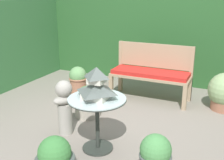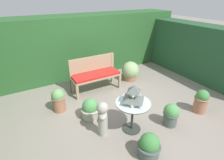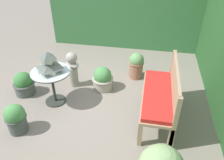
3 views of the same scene
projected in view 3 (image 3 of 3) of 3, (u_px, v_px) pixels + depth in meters
name	position (u px, v px, depth m)	size (l,w,h in m)	color
ground	(89.00, 115.00, 3.44)	(30.00, 30.00, 0.00)	gray
foliage_hedge_left	(125.00, 13.00, 5.32)	(0.70, 3.51, 1.52)	#38703D
garden_bench	(158.00, 96.00, 3.19)	(1.24, 0.45, 0.47)	tan
bench_backrest	(174.00, 86.00, 3.03)	(1.24, 0.06, 0.87)	tan
patio_table	(52.00, 78.00, 3.46)	(0.62, 0.62, 0.60)	#2D332D
pagoda_birdhouse	(49.00, 63.00, 3.31)	(0.35, 0.35, 0.34)	silver
garden_bust	(73.00, 68.00, 3.91)	(0.27, 0.32, 0.67)	#A39E93
potted_plant_bench_right	(103.00, 79.00, 3.93)	(0.39, 0.39, 0.43)	#ADA393
potted_plant_patio_mid	(24.00, 84.00, 3.80)	(0.37, 0.37, 0.42)	#4C5651
potted_plant_table_far	(16.00, 118.00, 3.04)	(0.30, 0.30, 0.45)	#4C5651
potted_plant_bench_left	(136.00, 65.00, 4.20)	(0.29, 0.29, 0.52)	#9E664C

